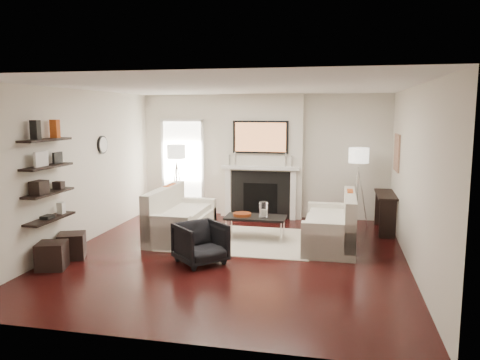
% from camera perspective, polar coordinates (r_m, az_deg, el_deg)
% --- Properties ---
extents(room_envelope, '(6.00, 6.00, 6.00)m').
position_cam_1_polar(room_envelope, '(7.45, -0.96, 0.87)').
color(room_envelope, black).
rests_on(room_envelope, ground).
extents(chimney_breast, '(1.80, 0.25, 2.70)m').
position_cam_1_polar(chimney_breast, '(10.26, 2.65, 2.89)').
color(chimney_breast, silver).
rests_on(chimney_breast, floor).
extents(fireplace_surround, '(1.30, 0.02, 1.04)m').
position_cam_1_polar(fireplace_surround, '(10.24, 2.50, -1.80)').
color(fireplace_surround, black).
rests_on(fireplace_surround, floor).
extents(firebox, '(0.75, 0.02, 0.65)m').
position_cam_1_polar(firebox, '(10.25, 2.49, -2.20)').
color(firebox, black).
rests_on(firebox, floor).
extents(mantel_pilaster_l, '(0.12, 0.08, 1.10)m').
position_cam_1_polar(mantel_pilaster_l, '(10.35, -1.46, -1.53)').
color(mantel_pilaster_l, white).
rests_on(mantel_pilaster_l, floor).
extents(mantel_pilaster_r, '(0.12, 0.08, 1.10)m').
position_cam_1_polar(mantel_pilaster_r, '(10.11, 6.50, -1.81)').
color(mantel_pilaster_r, white).
rests_on(mantel_pilaster_r, floor).
extents(mantel_shelf, '(1.70, 0.18, 0.07)m').
position_cam_1_polar(mantel_shelf, '(10.10, 2.47, 1.50)').
color(mantel_shelf, white).
rests_on(mantel_shelf, chimney_breast).
extents(tv_body, '(1.20, 0.06, 0.70)m').
position_cam_1_polar(tv_body, '(10.07, 2.52, 5.25)').
color(tv_body, black).
rests_on(tv_body, chimney_breast).
extents(tv_screen, '(1.10, 0.00, 0.62)m').
position_cam_1_polar(tv_screen, '(10.04, 2.49, 5.24)').
color(tv_screen, '#BF723F').
rests_on(tv_screen, tv_body).
extents(candlestick_l_tall, '(0.04, 0.04, 0.30)m').
position_cam_1_polar(candlestick_l_tall, '(10.20, -0.56, 2.62)').
color(candlestick_l_tall, silver).
rests_on(candlestick_l_tall, mantel_shelf).
extents(candlestick_l_short, '(0.04, 0.04, 0.24)m').
position_cam_1_polar(candlestick_l_short, '(10.23, -1.27, 2.46)').
color(candlestick_l_short, silver).
rests_on(candlestick_l_short, mantel_shelf).
extents(candlestick_r_tall, '(0.04, 0.04, 0.30)m').
position_cam_1_polar(candlestick_r_tall, '(10.02, 5.60, 2.47)').
color(candlestick_r_tall, silver).
rests_on(candlestick_r_tall, mantel_shelf).
extents(candlestick_r_short, '(0.04, 0.04, 0.24)m').
position_cam_1_polar(candlestick_r_short, '(10.01, 6.33, 2.28)').
color(candlestick_r_short, silver).
rests_on(candlestick_r_short, mantel_shelf).
extents(hallway_panel, '(0.90, 0.02, 2.10)m').
position_cam_1_polar(hallway_panel, '(10.85, -6.96, 1.54)').
color(hallway_panel, white).
rests_on(hallway_panel, floor).
extents(door_trim_l, '(0.06, 0.06, 2.16)m').
position_cam_1_polar(door_trim_l, '(10.99, -9.36, 1.58)').
color(door_trim_l, white).
rests_on(door_trim_l, floor).
extents(door_trim_r, '(0.06, 0.06, 2.16)m').
position_cam_1_polar(door_trim_r, '(10.68, -4.55, 1.47)').
color(door_trim_r, white).
rests_on(door_trim_r, floor).
extents(door_trim_top, '(1.02, 0.06, 0.06)m').
position_cam_1_polar(door_trim_top, '(10.75, -7.09, 7.25)').
color(door_trim_top, white).
rests_on(door_trim_top, wall_back).
extents(rug, '(2.60, 2.00, 0.01)m').
position_cam_1_polar(rug, '(8.58, 0.06, -7.30)').
color(rug, '#BEB09B').
rests_on(rug, floor).
extents(loveseat_left_base, '(0.85, 1.80, 0.42)m').
position_cam_1_polar(loveseat_left_base, '(8.76, -7.12, -5.66)').
color(loveseat_left_base, beige).
rests_on(loveseat_left_base, floor).
extents(loveseat_left_back, '(0.18, 1.80, 0.80)m').
position_cam_1_polar(loveseat_left_back, '(8.81, -9.22, -3.52)').
color(loveseat_left_back, beige).
rests_on(loveseat_left_back, floor).
extents(loveseat_left_arm_n, '(0.85, 0.18, 0.60)m').
position_cam_1_polar(loveseat_left_arm_n, '(8.01, -9.03, -6.37)').
color(loveseat_left_arm_n, beige).
rests_on(loveseat_left_arm_n, floor).
extents(loveseat_left_arm_s, '(0.85, 0.18, 0.60)m').
position_cam_1_polar(loveseat_left_arm_s, '(9.49, -5.52, -3.99)').
color(loveseat_left_arm_s, beige).
rests_on(loveseat_left_arm_s, floor).
extents(loveseat_left_cushion, '(0.63, 1.44, 0.10)m').
position_cam_1_polar(loveseat_left_cushion, '(8.69, -6.83, -4.01)').
color(loveseat_left_cushion, beige).
rests_on(loveseat_left_cushion, loveseat_left_base).
extents(pillow_left_orange, '(0.10, 0.42, 0.42)m').
position_cam_1_polar(pillow_left_orange, '(9.05, -8.56, -1.88)').
color(pillow_left_orange, '#B94B16').
rests_on(pillow_left_orange, loveseat_left_cushion).
extents(pillow_left_charcoal, '(0.10, 0.40, 0.40)m').
position_cam_1_polar(pillow_left_charcoal, '(8.50, -9.98, -2.64)').
color(pillow_left_charcoal, black).
rests_on(pillow_left_charcoal, loveseat_left_cushion).
extents(loveseat_right_base, '(0.85, 1.80, 0.42)m').
position_cam_1_polar(loveseat_right_base, '(8.33, 10.83, -6.49)').
color(loveseat_right_base, beige).
rests_on(loveseat_right_base, floor).
extents(loveseat_right_back, '(0.18, 1.80, 0.80)m').
position_cam_1_polar(loveseat_right_back, '(8.25, 13.22, -4.43)').
color(loveseat_right_back, beige).
rests_on(loveseat_right_back, floor).
extents(loveseat_right_arm_n, '(0.85, 0.18, 0.60)m').
position_cam_1_polar(loveseat_right_arm_n, '(7.52, 10.70, -7.38)').
color(loveseat_right_arm_n, beige).
rests_on(loveseat_right_arm_n, floor).
extents(loveseat_right_arm_s, '(0.85, 0.18, 0.60)m').
position_cam_1_polar(loveseat_right_arm_s, '(9.09, 10.96, -4.65)').
color(loveseat_right_arm_s, beige).
rests_on(loveseat_right_arm_s, floor).
extents(loveseat_right_cushion, '(0.63, 1.44, 0.10)m').
position_cam_1_polar(loveseat_right_cushion, '(8.27, 10.53, -4.73)').
color(loveseat_right_cushion, beige).
rests_on(loveseat_right_cushion, loveseat_right_base).
extents(pillow_right_orange, '(0.10, 0.42, 0.42)m').
position_cam_1_polar(pillow_right_orange, '(8.51, 13.23, -2.65)').
color(pillow_right_orange, '#B94B16').
rests_on(pillow_right_orange, loveseat_right_cushion).
extents(pillow_right_charcoal, '(0.10, 0.40, 0.40)m').
position_cam_1_polar(pillow_right_charcoal, '(7.92, 13.31, -3.53)').
color(pillow_right_charcoal, black).
rests_on(pillow_right_charcoal, loveseat_right_cushion).
extents(coffee_table, '(1.10, 0.55, 0.04)m').
position_cam_1_polar(coffee_table, '(8.58, 1.90, -4.59)').
color(coffee_table, black).
rests_on(coffee_table, floor).
extents(coffee_leg_nw, '(0.02, 0.02, 0.38)m').
position_cam_1_polar(coffee_leg_nw, '(8.52, -1.70, -6.13)').
color(coffee_leg_nw, silver).
rests_on(coffee_leg_nw, floor).
extents(coffee_leg_ne, '(0.02, 0.02, 0.38)m').
position_cam_1_polar(coffee_leg_ne, '(8.35, 5.02, -6.47)').
color(coffee_leg_ne, silver).
rests_on(coffee_leg_ne, floor).
extents(coffee_leg_sw, '(0.02, 0.02, 0.38)m').
position_cam_1_polar(coffee_leg_sw, '(8.94, -1.03, -5.45)').
color(coffee_leg_sw, silver).
rests_on(coffee_leg_sw, floor).
extents(coffee_leg_se, '(0.02, 0.02, 0.38)m').
position_cam_1_polar(coffee_leg_se, '(8.77, 5.38, -5.75)').
color(coffee_leg_se, silver).
rests_on(coffee_leg_se, floor).
extents(hurricane_glass, '(0.16, 0.16, 0.28)m').
position_cam_1_polar(hurricane_glass, '(8.52, 2.90, -3.58)').
color(hurricane_glass, white).
rests_on(hurricane_glass, coffee_table).
extents(hurricane_candle, '(0.09, 0.09, 0.13)m').
position_cam_1_polar(hurricane_candle, '(8.54, 2.89, -4.01)').
color(hurricane_candle, white).
rests_on(hurricane_candle, coffee_table).
extents(copper_bowl, '(0.34, 0.34, 0.06)m').
position_cam_1_polar(copper_bowl, '(8.62, 0.26, -4.22)').
color(copper_bowl, '#AE461D').
rests_on(copper_bowl, coffee_table).
extents(armchair, '(0.92, 0.93, 0.70)m').
position_cam_1_polar(armchair, '(7.26, -4.81, -7.44)').
color(armchair, black).
rests_on(armchair, floor).
extents(lamp_left_post, '(0.02, 0.02, 1.20)m').
position_cam_1_polar(lamp_left_post, '(10.50, -7.69, -1.18)').
color(lamp_left_post, silver).
rests_on(lamp_left_post, floor).
extents(lamp_left_shade, '(0.40, 0.40, 0.30)m').
position_cam_1_polar(lamp_left_shade, '(10.39, -7.78, 3.45)').
color(lamp_left_shade, white).
rests_on(lamp_left_shade, lamp_left_post).
extents(lamp_left_leg_a, '(0.25, 0.02, 1.23)m').
position_cam_1_polar(lamp_left_leg_a, '(10.46, -7.12, -1.20)').
color(lamp_left_leg_a, silver).
rests_on(lamp_left_leg_a, floor).
extents(lamp_left_leg_b, '(0.14, 0.22, 1.23)m').
position_cam_1_polar(lamp_left_leg_b, '(10.61, -7.80, -1.08)').
color(lamp_left_leg_b, silver).
rests_on(lamp_left_leg_b, floor).
extents(lamp_left_leg_c, '(0.14, 0.22, 1.23)m').
position_cam_1_polar(lamp_left_leg_c, '(10.43, -8.15, -1.25)').
color(lamp_left_leg_c, silver).
rests_on(lamp_left_leg_c, floor).
extents(lamp_right_post, '(0.02, 0.02, 1.20)m').
position_cam_1_polar(lamp_right_post, '(9.82, 14.11, -2.01)').
color(lamp_right_post, silver).
rests_on(lamp_right_post, floor).
extents(lamp_right_shade, '(0.40, 0.40, 0.30)m').
position_cam_1_polar(lamp_right_shade, '(9.71, 14.29, 2.94)').
color(lamp_right_shade, white).
rests_on(lamp_right_shade, lamp_right_post).
extents(lamp_right_leg_a, '(0.25, 0.02, 1.23)m').
position_cam_1_polar(lamp_right_leg_a, '(9.83, 14.75, -2.03)').
color(lamp_right_leg_a, silver).
rests_on(lamp_right_leg_a, floor).
extents(lamp_right_leg_b, '(0.14, 0.22, 1.23)m').
position_cam_1_polar(lamp_right_leg_b, '(9.91, 13.77, -1.90)').
color(lamp_right_leg_b, silver).
rests_on(lamp_right_leg_b, floor).
extents(lamp_right_leg_c, '(0.14, 0.22, 1.23)m').
position_cam_1_polar(lamp_right_leg_c, '(9.73, 13.81, -2.10)').
color(lamp_right_leg_c, silver).
rests_on(lamp_right_leg_c, floor).
extents(console_top, '(0.35, 1.20, 0.04)m').
position_cam_1_polar(console_top, '(9.49, 17.35, -1.69)').
color(console_top, black).
rests_on(console_top, floor).
extents(console_leg_n, '(0.30, 0.04, 0.71)m').
position_cam_1_polar(console_leg_n, '(9.03, 17.56, -4.63)').
color(console_leg_n, black).
rests_on(console_leg_n, floor).
extents(console_leg_s, '(0.30, 0.04, 0.71)m').
position_cam_1_polar(console_leg_s, '(10.10, 16.98, -3.25)').
color(console_leg_s, black).
rests_on(console_leg_s, floor).
extents(wall_art, '(0.03, 0.70, 0.70)m').
position_cam_1_polar(wall_art, '(9.34, 18.58, 3.18)').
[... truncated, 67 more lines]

